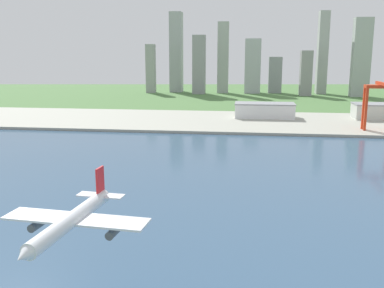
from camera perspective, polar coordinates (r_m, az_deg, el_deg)
ground_plane at (r=266.52m, az=0.40°, el=-3.39°), size 2400.00×2400.00×0.00m
water_bay at (r=209.71m, az=-1.67°, el=-7.59°), size 840.00×360.00×0.15m
industrial_pier at (r=451.66m, az=3.43°, el=2.99°), size 840.00×140.00×2.50m
airplane_landing at (r=106.84m, az=-15.27°, el=-9.48°), size 35.38×39.47×11.89m
port_crane_red at (r=418.03m, az=23.12°, el=5.76°), size 24.95×43.90×42.39m
warehouse_main at (r=472.49m, az=9.37°, el=4.34°), size 62.50×28.88×15.35m
warehouse_annex at (r=494.70m, az=22.33°, el=3.97°), size 39.20×30.35×15.79m
distant_skyline at (r=779.25m, az=8.27°, el=10.58°), size 372.09×76.83×140.79m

